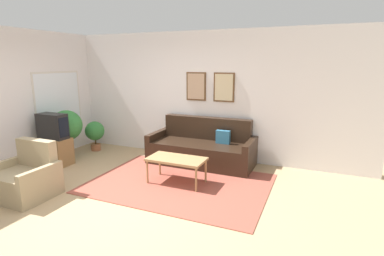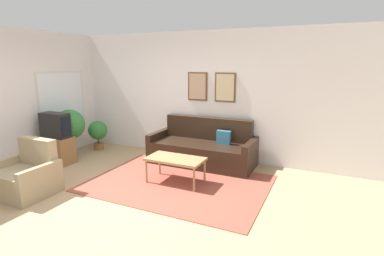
% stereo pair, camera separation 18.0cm
% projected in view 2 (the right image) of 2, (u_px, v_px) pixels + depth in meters
% --- Properties ---
extents(ground_plane, '(16.00, 16.00, 0.00)m').
position_uv_depth(ground_plane, '(110.00, 195.00, 4.71)').
color(ground_plane, tan).
extents(area_rug, '(3.01, 2.13, 0.01)m').
position_uv_depth(area_rug, '(178.00, 183.00, 5.18)').
color(area_rug, '#9E4C3D').
rests_on(area_rug, ground_plane).
extents(wall_back, '(8.00, 0.09, 2.70)m').
position_uv_depth(wall_back, '(182.00, 95.00, 6.63)').
color(wall_back, silver).
rests_on(wall_back, ground_plane).
extents(wall_left_window, '(0.08, 8.00, 2.70)m').
position_uv_depth(wall_left_window, '(27.00, 98.00, 6.04)').
color(wall_left_window, silver).
rests_on(wall_left_window, ground_plane).
extents(couch, '(2.13, 0.90, 0.92)m').
position_uv_depth(couch, '(203.00, 149.00, 6.15)').
color(couch, black).
rests_on(couch, ground_plane).
extents(coffee_table, '(0.99, 0.52, 0.45)m').
position_uv_depth(coffee_table, '(175.00, 160.00, 5.13)').
color(coffee_table, '#A87F51').
rests_on(coffee_table, ground_plane).
extents(tv_stand, '(0.64, 0.41, 0.55)m').
position_uv_depth(tv_stand, '(58.00, 150.00, 6.19)').
color(tv_stand, olive).
rests_on(tv_stand, ground_plane).
extents(tv, '(0.61, 0.28, 0.51)m').
position_uv_depth(tv, '(55.00, 125.00, 6.08)').
color(tv, black).
rests_on(tv, tv_stand).
extents(armchair, '(0.90, 0.76, 0.85)m').
position_uv_depth(armchair, '(26.00, 177.00, 4.75)').
color(armchair, tan).
rests_on(armchair, ground_plane).
extents(potted_plant_tall, '(0.65, 0.65, 1.06)m').
position_uv_depth(potted_plant_tall, '(70.00, 126.00, 6.50)').
color(potted_plant_tall, '#383D42').
rests_on(potted_plant_tall, ground_plane).
extents(potted_plant_by_window, '(0.45, 0.45, 0.70)m').
position_uv_depth(potted_plant_by_window, '(98.00, 131.00, 7.12)').
color(potted_plant_by_window, '#935638').
rests_on(potted_plant_by_window, ground_plane).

